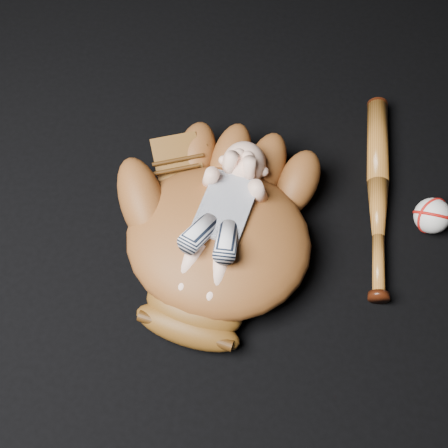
% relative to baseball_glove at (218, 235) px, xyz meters
% --- Properties ---
extents(baseball_glove, '(0.57, 0.62, 0.17)m').
position_rel_baseball_glove_xyz_m(baseball_glove, '(0.00, 0.00, 0.00)').
color(baseball_glove, brown).
rests_on(baseball_glove, ground).
extents(newborn_baby, '(0.22, 0.37, 0.14)m').
position_rel_baseball_glove_xyz_m(newborn_baby, '(0.00, 0.01, 0.05)').
color(newborn_baby, beige).
rests_on(newborn_baby, baseball_glove).
extents(baseball_bat, '(0.05, 0.52, 0.05)m').
position_rel_baseball_glove_xyz_m(baseball_bat, '(0.33, 0.18, -0.06)').
color(baseball_bat, '#9C5A1E').
rests_on(baseball_bat, ground).
extents(baseball, '(0.09, 0.09, 0.08)m').
position_rel_baseball_glove_xyz_m(baseball, '(0.44, 0.13, -0.04)').
color(baseball, white).
rests_on(baseball, ground).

